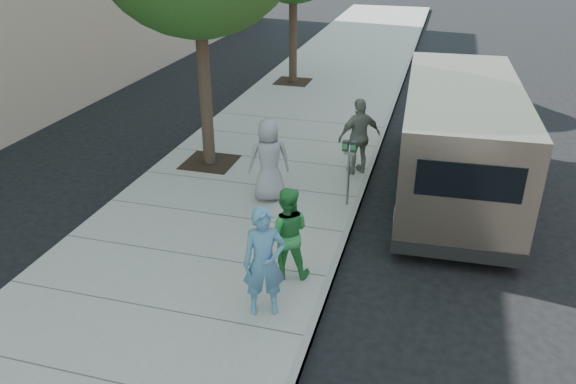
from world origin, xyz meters
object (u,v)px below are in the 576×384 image
(person_officer, at_px, (264,262))
(person_striped_polo, at_px, (359,137))
(person_gray_shirt, at_px, (269,160))
(person_green_shirt, at_px, (287,233))
(van, at_px, (458,138))
(parking_meter, at_px, (349,159))

(person_officer, height_order, person_striped_polo, person_striped_polo)
(person_gray_shirt, height_order, person_striped_polo, person_striped_polo)
(person_green_shirt, distance_m, person_gray_shirt, 2.79)
(van, distance_m, person_green_shirt, 4.86)
(person_green_shirt, relative_size, person_striped_polo, 0.89)
(person_officer, distance_m, person_green_shirt, 1.01)
(van, distance_m, person_gray_shirt, 3.97)
(person_gray_shirt, bearing_deg, person_officer, 80.67)
(person_officer, height_order, person_gray_shirt, person_gray_shirt)
(person_officer, relative_size, person_green_shirt, 1.10)
(van, relative_size, person_gray_shirt, 3.81)
(parking_meter, height_order, person_gray_shirt, person_gray_shirt)
(parking_meter, bearing_deg, person_green_shirt, -98.85)
(person_officer, xyz_separation_m, person_green_shirt, (0.05, 1.01, -0.07))
(person_officer, relative_size, person_striped_polo, 0.98)
(parking_meter, height_order, person_officer, person_officer)
(person_gray_shirt, relative_size, person_striped_polo, 1.00)
(person_green_shirt, relative_size, person_gray_shirt, 0.90)
(parking_meter, relative_size, person_gray_shirt, 0.79)
(van, bearing_deg, person_officer, -119.43)
(person_officer, bearing_deg, van, 40.72)
(person_green_shirt, bearing_deg, person_gray_shirt, -80.03)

